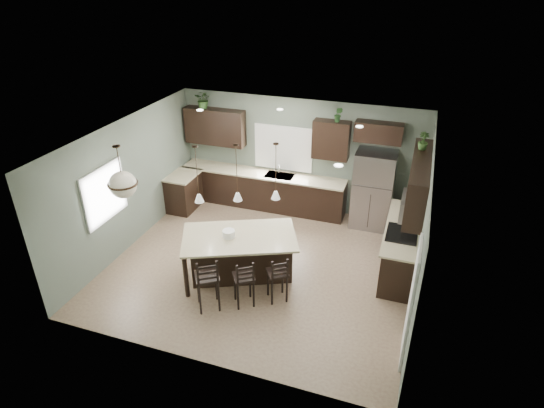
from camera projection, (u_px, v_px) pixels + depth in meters
The scene contains 33 objects.
ground at pixel (261, 265), 9.46m from camera, with size 6.00×6.00×0.00m, color #9E8466.
pantry_door at pixel (411, 304), 6.84m from camera, with size 0.04×0.82×2.04m, color white.
window_back at pixel (284, 148), 11.13m from camera, with size 1.35×0.02×1.00m, color white.
window_left at pixel (104, 194), 8.92m from camera, with size 0.02×1.10×1.00m, color white.
left_return_cabs at pixel (184, 192), 11.44m from camera, with size 0.60×0.90×0.90m, color black.
left_return_countertop at pixel (183, 175), 11.22m from camera, with size 0.66×0.96×0.04m, color beige.
back_lower_cabs at pixel (263, 190), 11.54m from camera, with size 4.20×0.60×0.90m, color black.
back_countertop at pixel (262, 174), 11.30m from camera, with size 4.20×0.66×0.04m, color beige.
sink_inset at pixel (279, 176), 11.17m from camera, with size 0.70×0.45×0.01m, color gray.
faucet at pixel (279, 171), 11.07m from camera, with size 0.02×0.02×0.28m, color silver.
back_upper_left at pixel (215, 127), 11.32m from camera, with size 1.55×0.34×0.90m, color black.
back_upper_right at pixel (331, 140), 10.47m from camera, with size 0.85×0.34×0.90m, color black.
fridge_header at pixel (379, 132), 10.03m from camera, with size 1.05×0.34×0.45m, color black.
right_lower_cabs at pixel (401, 248), 9.21m from camera, with size 0.60×2.35×0.90m, color black.
right_countertop at pixel (403, 228), 8.99m from camera, with size 0.66×2.35×0.04m, color beige.
cooktop at pixel (402, 234), 8.75m from camera, with size 0.58×0.75×0.02m, color black.
wall_oven_front at pixel (384, 252), 9.07m from camera, with size 0.01×0.72×0.60m, color gray.
right_upper_cabs at pixel (419, 182), 8.47m from camera, with size 0.34×2.35×0.90m, color black.
microwave at pixel (412, 207), 8.44m from camera, with size 0.40×0.75×0.40m, color gray.
refrigerator at pixel (373, 190), 10.50m from camera, with size 0.90×0.74×1.85m, color gray.
kitchen_island at pixel (240, 256), 8.93m from camera, with size 2.17×1.23×0.92m, color black.
serving_dish at pixel (229, 234), 8.66m from camera, with size 0.24×0.24×0.14m, color white.
bar_stool_left at pixel (207, 282), 8.05m from camera, with size 0.41×0.41×1.11m, color black.
bar_stool_center at pixel (244, 282), 8.16m from camera, with size 0.37×0.37×0.99m, color black.
bar_stool_right at pixel (277, 278), 8.28m from camera, with size 0.36×0.36×0.97m, color black.
pendant_left at pixel (197, 175), 8.03m from camera, with size 0.17×0.17×1.10m, color white, non-canonical shape.
pendant_center at pixel (237, 173), 8.09m from camera, with size 0.17×0.17×1.10m, color white, non-canonical shape.
pendant_right at pixel (276, 172), 8.14m from camera, with size 0.17×0.17×1.10m, color silver, non-canonical shape.
chandelier at pixel (121, 172), 8.01m from camera, with size 0.54×0.54×1.00m, color beige, non-canonical shape.
plant_back_left at pixel (204, 100), 11.05m from camera, with size 0.40×0.35×0.44m, color #335927.
plant_back_right at pixel (338, 115), 10.12m from camera, with size 0.19×0.15×0.35m, color #22481F.
plant_right_wall at pixel (423, 141), 8.62m from camera, with size 0.19×0.19×0.34m, color #355927.
room_shell at pixel (260, 192), 8.66m from camera, with size 6.00×6.00×6.00m.
Camera 1 is at (2.72, -7.27, 5.56)m, focal length 30.00 mm.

